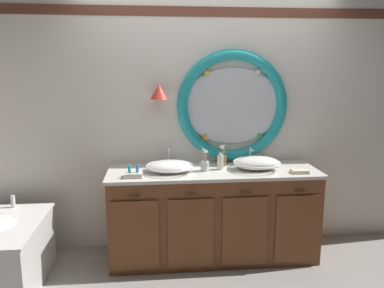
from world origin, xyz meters
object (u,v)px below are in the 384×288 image
at_px(sink_basin_left, 170,166).
at_px(folded_hand_towel, 299,171).
at_px(toiletry_basket, 134,174).
at_px(toothbrush_holder_right, 222,160).
at_px(soap_dispenser, 220,162).
at_px(sink_basin_right, 257,163).
at_px(toothbrush_holder_left, 205,165).

bearing_deg(sink_basin_left, folded_hand_towel, -7.75).
bearing_deg(toiletry_basket, toothbrush_holder_right, 20.96).
xyz_separation_m(soap_dispenser, toiletry_basket, (-0.80, -0.18, -0.05)).
height_order(toothbrush_holder_right, folded_hand_towel, toothbrush_holder_right).
relative_size(toothbrush_holder_right, soap_dispenser, 1.23).
xyz_separation_m(sink_basin_left, toothbrush_holder_right, (0.52, 0.18, 0.01)).
bearing_deg(soap_dispenser, toothbrush_holder_right, 72.39).
bearing_deg(toothbrush_holder_right, sink_basin_right, -30.60).
height_order(toothbrush_holder_left, folded_hand_towel, toothbrush_holder_left).
xyz_separation_m(sink_basin_left, toothbrush_holder_left, (0.32, -0.01, 0.01)).
relative_size(toothbrush_holder_right, folded_hand_towel, 1.29).
xyz_separation_m(sink_basin_left, sink_basin_right, (0.82, -0.00, 0.01)).
bearing_deg(toothbrush_holder_right, toothbrush_holder_left, -136.96).
bearing_deg(soap_dispenser, folded_hand_towel, -15.50).
xyz_separation_m(toothbrush_holder_right, soap_dispenser, (-0.04, -0.14, 0.01)).
height_order(sink_basin_left, toothbrush_holder_left, toothbrush_holder_left).
height_order(sink_basin_right, toothbrush_holder_right, toothbrush_holder_right).
height_order(sink_basin_right, toothbrush_holder_left, toothbrush_holder_left).
bearing_deg(toothbrush_holder_right, folded_hand_towel, -27.22).
height_order(sink_basin_left, soap_dispenser, soap_dispenser).
xyz_separation_m(toothbrush_holder_left, soap_dispenser, (0.15, 0.04, 0.01)).
relative_size(toothbrush_holder_left, toothbrush_holder_right, 1.09).
xyz_separation_m(sink_basin_left, toiletry_basket, (-0.32, -0.15, -0.03)).
height_order(sink_basin_right, folded_hand_towel, sink_basin_right).
relative_size(toothbrush_holder_left, soap_dispenser, 1.34).
distance_m(sink_basin_left, soap_dispenser, 0.48).
distance_m(soap_dispenser, toiletry_basket, 0.82).
height_order(sink_basin_left, sink_basin_right, sink_basin_right).
height_order(toothbrush_holder_left, soap_dispenser, toothbrush_holder_left).
relative_size(sink_basin_right, folded_hand_towel, 2.85).
bearing_deg(sink_basin_left, toiletry_basket, -155.46).
bearing_deg(toothbrush_holder_left, sink_basin_left, 178.75).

